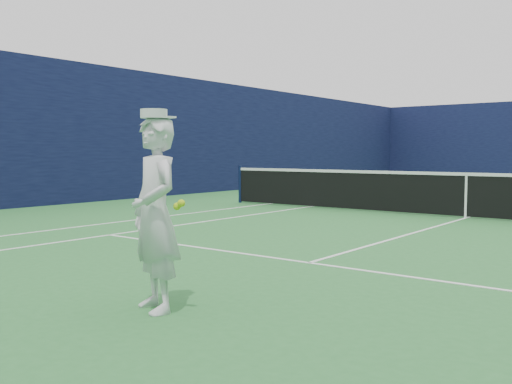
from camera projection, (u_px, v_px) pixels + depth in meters
ground at (465, 218)px, 12.51m from camera, size 80.00×80.00×0.00m
court_markings at (465, 218)px, 12.51m from camera, size 11.03×23.83×0.01m
windscreen_fence at (468, 127)px, 12.37m from camera, size 20.12×36.12×4.00m
tennis_net at (466, 193)px, 12.47m from camera, size 12.88×0.09×1.07m
tennis_player at (155, 214)px, 5.16m from camera, size 0.75×0.69×1.83m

